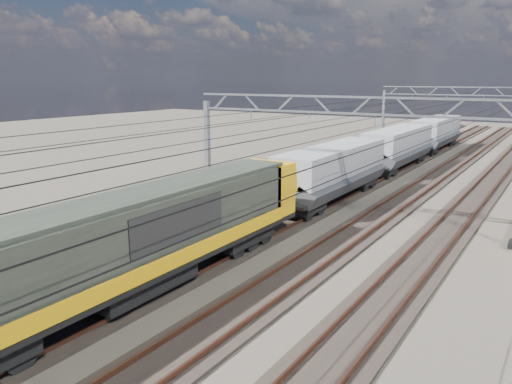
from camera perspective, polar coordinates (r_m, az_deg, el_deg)
The scene contains 12 objects.
ground at distance 26.13m, azimuth 5.73°, elevation -5.14°, with size 160.00×160.00×0.00m, color black.
track_outer_west at distance 29.17m, azimuth -4.84°, elevation -3.05°, with size 2.60×140.00×0.30m.
track_loco at distance 27.02m, azimuth 1.94°, elevation -4.31°, with size 2.60×140.00×0.30m.
track_inner_east at distance 25.33m, azimuth 9.79°, elevation -5.69°, with size 2.60×140.00×0.30m.
track_outer_east at distance 24.18m, azimuth 18.61°, elevation -7.10°, with size 2.60×140.00×0.30m.
catenary_gantry_mid at distance 28.80m, azimuth 9.52°, elevation 4.42°, with size 19.90×0.90×7.11m.
catenary_gantry_far at distance 63.36m, azimuth 22.60°, elevation 8.15°, with size 19.90×0.90×7.11m.
overhead_wires at distance 32.30m, azimuth 12.48°, elevation 8.49°, with size 12.03×140.00×0.53m.
locomotive at distance 18.84m, azimuth -13.72°, elevation -5.20°, with size 2.76×21.10×3.62m.
hopper_wagon_lead at distance 33.22m, azimuth 8.78°, elevation 2.64°, with size 3.38×13.00×3.25m.
hopper_wagon_mid at distance 46.44m, azimuth 15.94°, elevation 5.19°, with size 3.38×13.00×3.25m.
hopper_wagon_third at distance 60.10m, azimuth 19.91°, elevation 6.56°, with size 3.38×13.00×3.25m.
Camera 1 is at (11.10, -22.24, 8.05)m, focal length 35.00 mm.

